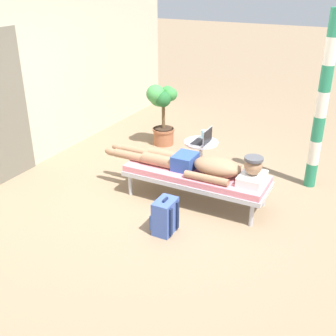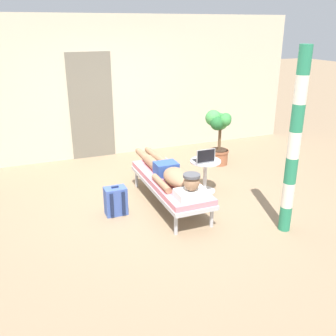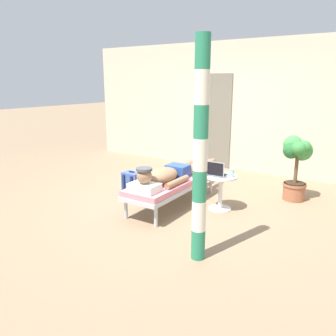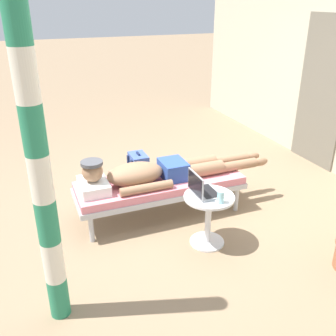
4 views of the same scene
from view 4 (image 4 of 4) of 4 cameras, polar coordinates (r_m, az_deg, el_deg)
ground_plane at (r=4.42m, az=0.73°, el=-6.01°), size 40.00×40.00×0.00m
house_door_panel at (r=5.74m, az=21.94°, el=10.42°), size 0.84×0.03×2.04m
lounge_chair at (r=4.16m, az=-1.19°, el=-2.65°), size 0.61×1.84×0.42m
person_reclining at (r=4.07m, az=-1.83°, el=-0.58°), size 0.53×2.17×0.33m
side_table at (r=3.68m, az=6.07°, el=-6.47°), size 0.48×0.48×0.52m
laptop at (r=3.59m, az=5.06°, el=-3.08°), size 0.31×0.24×0.23m
drink_glass at (r=3.47m, az=7.88°, el=-4.32°), size 0.06×0.06×0.12m
backpack at (r=4.92m, az=-4.36°, el=-0.16°), size 0.30×0.26×0.42m
porch_post at (r=2.60m, az=-18.49°, el=-1.46°), size 0.15×0.15×2.31m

